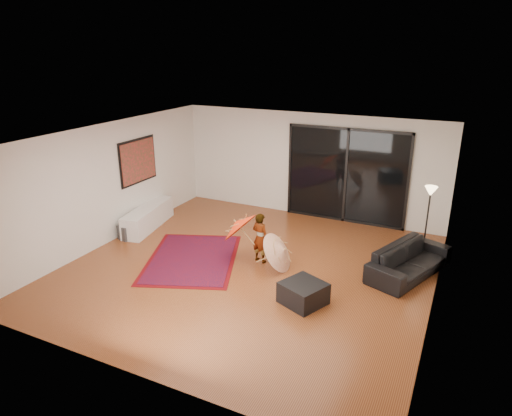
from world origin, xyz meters
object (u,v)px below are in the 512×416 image
Objects in this scene: sofa at (409,260)px; child at (260,238)px; ottoman at (303,293)px; media_console at (148,217)px.

child is (-2.89, -0.76, 0.24)m from sofa.
sofa is at bearing -151.43° from child.
ottoman is (-1.51, -1.92, -0.10)m from sofa.
sofa is at bearing -8.77° from media_console.
ottoman is at bearing -30.71° from media_console.
child is at bearing 125.99° from sofa.
media_console is at bearing 160.30° from ottoman.
sofa is 3.00m from child.
sofa is (6.20, 0.24, 0.03)m from media_console.
ottoman is 0.63× the size of child.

